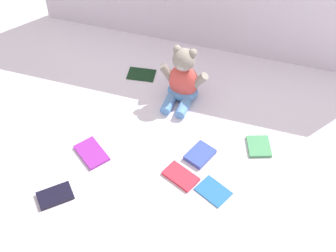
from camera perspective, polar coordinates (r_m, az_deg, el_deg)
The scene contains 9 objects.
ground_plane at distance 1.68m, azimuth 1.23°, elevation 0.15°, with size 3.20×3.20×0.00m, color silver.
teddy_bear at distance 1.72m, azimuth 1.86°, elevation 5.68°, with size 0.19×0.17×0.23m.
book_case_0 at distance 1.64m, azimuth 11.21°, elevation -2.49°, with size 0.08×0.09×0.01m, color #418C57.
book_case_1 at distance 1.51m, azimuth 5.65°, elevation -8.01°, with size 0.08×0.10×0.01m, color #2362A6.
book_case_2 at distance 1.53m, azimuth 1.58°, elevation -6.25°, with size 0.07×0.11×0.01m, color red.
book_case_3 at distance 1.58m, azimuth 3.99°, elevation -3.57°, with size 0.07×0.10×0.02m, color #364CB1.
book_case_4 at distance 1.61m, azimuth -9.46°, elevation -3.32°, with size 0.08×0.12×0.01m, color purple.
book_case_5 at distance 1.53m, azimuth -13.83°, elevation -8.39°, with size 0.07×0.11×0.01m, color black.
book_case_6 at distance 1.87m, azimuth -3.32°, elevation 6.45°, with size 0.07×0.11×0.01m, color black.
Camera 1 is at (0.29, -1.07, 1.26)m, focal length 49.12 mm.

